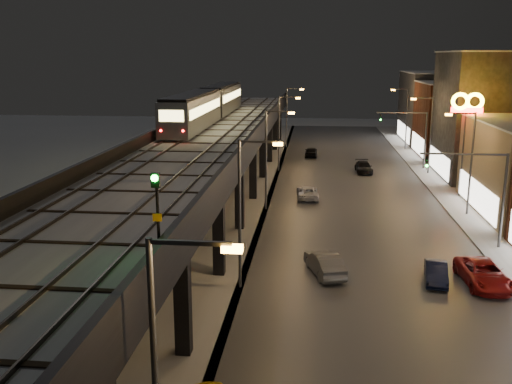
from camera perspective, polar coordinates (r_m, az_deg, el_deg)
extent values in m
cube|color=#46474D|center=(55.61, 9.80, -0.88)|extent=(17.00, 120.00, 0.06)
cube|color=#9FA1A8|center=(57.19, 19.84, -1.06)|extent=(4.00, 120.00, 0.14)
cube|color=#9FA1A8|center=(56.29, -4.04, -0.54)|extent=(11.00, 120.00, 0.06)
cube|color=black|center=(52.26, -4.71, 4.81)|extent=(9.00, 100.00, 1.00)
cube|color=black|center=(29.35, -21.76, -9.49)|extent=(0.70, 0.70, 5.30)
cube|color=black|center=(26.83, -7.34, -10.78)|extent=(0.70, 0.70, 5.30)
cube|color=black|center=(26.99, -15.21, -5.31)|extent=(8.00, 0.60, 0.50)
cube|color=black|center=(37.91, -14.86, -3.82)|extent=(0.70, 0.70, 5.30)
cube|color=black|center=(36.00, -3.74, -4.31)|extent=(0.70, 0.70, 5.30)
cube|color=black|center=(36.11, -9.60, -0.29)|extent=(8.00, 0.60, 0.50)
cube|color=black|center=(47.04, -10.63, -0.26)|extent=(0.70, 0.70, 5.30)
cube|color=black|center=(45.51, -1.65, -0.49)|extent=(0.70, 0.70, 5.30)
cube|color=black|center=(45.60, -6.29, 2.68)|extent=(8.00, 0.60, 0.50)
cube|color=black|center=(56.46, -7.79, 2.13)|extent=(0.70, 0.70, 5.30)
cube|color=black|center=(55.20, -0.30, 2.00)|extent=(0.70, 0.70, 5.30)
cube|color=black|center=(55.28, -4.13, 4.61)|extent=(8.00, 0.60, 0.50)
cube|color=black|center=(66.06, -5.76, 3.83)|extent=(0.70, 0.70, 5.30)
cube|color=black|center=(64.98, 0.66, 3.74)|extent=(0.70, 0.70, 5.30)
cube|color=black|center=(65.05, -2.60, 5.96)|extent=(8.00, 0.60, 0.50)
cube|color=black|center=(75.76, -4.25, 5.10)|extent=(0.70, 0.70, 5.30)
cube|color=black|center=(74.82, 1.36, 5.02)|extent=(0.70, 0.70, 5.30)
cube|color=black|center=(74.88, -1.47, 6.96)|extent=(8.00, 0.60, 0.50)
cube|color=black|center=(85.53, -3.08, 6.07)|extent=(0.70, 0.70, 5.30)
cube|color=black|center=(84.70, 1.90, 6.01)|extent=(0.70, 0.70, 5.30)
cube|color=black|center=(84.75, -0.60, 7.72)|extent=(8.00, 0.60, 0.50)
cube|color=black|center=(95.35, -2.14, 6.84)|extent=(0.70, 0.70, 5.30)
cube|color=black|center=(94.60, 2.33, 6.79)|extent=(0.70, 0.70, 5.30)
cube|color=black|center=(94.65, 0.09, 8.32)|extent=(8.00, 0.60, 0.50)
cube|color=#B2B7C1|center=(52.18, -4.72, 5.44)|extent=(8.40, 100.00, 0.16)
cube|color=#332D28|center=(52.84, -8.17, 5.63)|extent=(0.08, 98.00, 0.16)
cube|color=#332D28|center=(52.51, -6.64, 5.62)|extent=(0.08, 98.00, 0.16)
cube|color=#332D28|center=(51.94, -3.33, 5.60)|extent=(0.08, 98.00, 0.16)
cube|color=#332D28|center=(51.73, -1.75, 5.59)|extent=(0.08, 98.00, 0.16)
cube|color=black|center=(23.95, -17.94, -4.52)|extent=(7.80, 0.24, 0.06)
cube|color=black|center=(38.66, -8.51, 2.69)|extent=(7.80, 0.24, 0.06)
cube|color=black|center=(54.11, -4.33, 5.85)|extent=(7.80, 0.24, 0.06)
cube|color=black|center=(69.81, -2.01, 7.59)|extent=(7.80, 0.24, 0.06)
cube|color=black|center=(85.62, -0.53, 8.68)|extent=(7.80, 0.24, 0.06)
cube|color=black|center=(51.49, 0.06, 5.91)|extent=(0.30, 100.00, 1.10)
cube|color=black|center=(53.08, -9.38, 5.96)|extent=(0.30, 100.00, 1.10)
cube|color=white|center=(54.14, 21.17, -0.29)|extent=(0.10, 12.00, 2.40)
cube|color=#2A2A2D|center=(70.16, 23.00, 6.99)|extent=(12.00, 13.00, 14.00)
cube|color=white|center=(69.37, 17.81, 2.83)|extent=(0.10, 10.40, 2.40)
cube|color=#B2B7C1|center=(69.85, 23.54, 12.75)|extent=(12.20, 13.20, 0.16)
cube|color=#562A1A|center=(83.78, 20.14, 6.74)|extent=(12.00, 12.00, 10.00)
cube|color=white|center=(82.93, 15.89, 4.61)|extent=(0.10, 9.60, 2.40)
cube|color=#B2B7C1|center=(83.41, 20.43, 10.20)|extent=(12.20, 12.20, 0.16)
cube|color=#2C2C2E|center=(97.31, 18.20, 8.01)|extent=(12.00, 16.00, 11.00)
cube|color=white|center=(96.62, 14.50, 5.89)|extent=(0.10, 12.80, 2.40)
cube|color=#B2B7C1|center=(97.00, 18.44, 11.29)|extent=(12.20, 16.20, 0.16)
cube|color=#38383A|center=(14.90, -6.61, -5.07)|extent=(2.20, 0.12, 0.12)
cube|color=#FF9E29|center=(14.75, -2.40, -5.68)|extent=(0.55, 0.28, 0.18)
cylinder|color=#38383A|center=(33.34, -1.64, -2.42)|extent=(0.18, 0.18, 9.00)
cube|color=#38383A|center=(32.28, 0.25, 5.06)|extent=(2.20, 0.12, 0.12)
cube|color=#FF9E29|center=(32.21, 2.20, 4.82)|extent=(0.55, 0.28, 0.18)
cylinder|color=#38383A|center=(50.79, 1.01, 3.12)|extent=(0.18, 0.18, 9.00)
cube|color=#38383A|center=(50.11, 2.30, 8.05)|extent=(2.20, 0.12, 0.12)
cube|color=#FF9E29|center=(50.06, 3.57, 7.89)|extent=(0.55, 0.28, 0.18)
cylinder|color=#38383A|center=(52.37, 20.71, 2.56)|extent=(0.18, 0.18, 9.00)
cube|color=#38383A|center=(51.51, 19.93, 7.41)|extent=(2.20, 0.12, 0.12)
cube|color=#FF9E29|center=(51.27, 18.71, 7.34)|extent=(0.55, 0.28, 0.18)
cylinder|color=#38383A|center=(68.53, 2.31, 5.80)|extent=(0.18, 0.18, 9.00)
cube|color=#38383A|center=(68.02, 3.28, 9.46)|extent=(2.20, 0.12, 0.12)
cube|color=#FF9E29|center=(67.99, 4.22, 9.34)|extent=(0.55, 0.28, 0.18)
cylinder|color=#38383A|center=(69.71, 17.05, 5.35)|extent=(0.18, 0.18, 9.00)
cube|color=#38383A|center=(69.06, 16.40, 9.00)|extent=(2.20, 0.12, 0.12)
cube|color=#FF9E29|center=(68.88, 15.48, 8.95)|extent=(0.55, 0.28, 0.18)
cylinder|color=#38383A|center=(86.37, 3.08, 7.38)|extent=(0.18, 0.18, 9.00)
cube|color=#38383A|center=(85.97, 3.86, 10.28)|extent=(2.20, 0.12, 0.12)
cube|color=#FF9E29|center=(85.94, 4.60, 10.19)|extent=(0.55, 0.28, 0.18)
cylinder|color=#38383A|center=(87.31, 14.84, 7.02)|extent=(0.18, 0.18, 9.00)
cube|color=#38383A|center=(86.80, 14.29, 9.93)|extent=(2.20, 0.12, 0.12)
cube|color=#FF9E29|center=(86.65, 13.56, 9.89)|extent=(0.55, 0.28, 0.18)
cylinder|color=#38383A|center=(44.12, 23.48, -0.93)|extent=(0.20, 0.20, 7.00)
cube|color=#38383A|center=(42.64, 20.06, 3.58)|extent=(6.00, 0.12, 0.12)
imported|color=black|center=(42.17, 16.71, 3.04)|extent=(0.20, 0.16, 1.00)
sphere|color=#0CFF26|center=(42.07, 16.72, 2.66)|extent=(0.18, 0.18, 0.18)
cylinder|color=#38383A|center=(72.76, 16.56, 4.91)|extent=(0.20, 0.20, 7.00)
cube|color=#38383A|center=(71.87, 14.37, 7.68)|extent=(6.00, 0.12, 0.12)
imported|color=black|center=(71.59, 12.35, 7.36)|extent=(0.20, 0.16, 1.00)
sphere|color=#0CFF26|center=(71.47, 12.36, 7.15)|extent=(0.18, 0.18, 0.18)
cube|color=gray|center=(57.13, -6.36, 7.95)|extent=(2.80, 16.88, 3.18)
cube|color=black|center=(56.99, -6.40, 9.66)|extent=(2.51, 16.40, 0.24)
cube|color=#FFE784|center=(57.40, -7.76, 8.37)|extent=(0.05, 15.43, 0.87)
cube|color=#FFE784|center=(56.81, -4.97, 8.39)|extent=(0.05, 15.43, 0.87)
cube|color=gray|center=(74.80, -3.43, 9.29)|extent=(2.80, 16.88, 3.18)
cube|color=black|center=(74.70, -3.45, 10.60)|extent=(2.51, 16.40, 0.24)
cube|color=#FFE784|center=(75.01, -4.51, 9.62)|extent=(0.05, 15.43, 0.87)
cube|color=#FFE784|center=(74.56, -2.35, 9.62)|extent=(0.05, 15.43, 0.87)
cube|color=#FFE784|center=(48.90, -8.46, 7.54)|extent=(2.12, 0.05, 0.96)
sphere|color=#FF0C0C|center=(49.26, -9.51, 6.07)|extent=(0.19, 0.19, 0.19)
sphere|color=#FF0C0C|center=(48.79, -7.32, 6.08)|extent=(0.19, 0.19, 0.19)
cylinder|color=black|center=(21.15, -9.80, -1.95)|extent=(0.12, 0.12, 2.89)
cube|color=black|center=(20.75, -10.02, 1.17)|extent=(0.31, 0.17, 0.53)
sphere|color=#0CFF26|center=(20.62, -10.12, 1.36)|extent=(0.25, 0.25, 0.25)
cube|color=#E09E0B|center=(21.11, -9.85, -2.53)|extent=(0.34, 0.04, 0.29)
imported|color=#4C4F52|center=(36.72, 6.87, -7.18)|extent=(2.79, 4.73, 1.47)
imported|color=#BBBBC5|center=(55.66, 5.17, -0.11)|extent=(2.29, 4.54, 1.23)
imported|color=black|center=(79.09, 5.53, 3.99)|extent=(1.71, 4.08, 1.38)
imported|color=black|center=(37.00, 17.56, -7.78)|extent=(1.78, 3.83, 1.21)
imported|color=maroon|center=(37.46, 21.79, -7.69)|extent=(2.71, 5.31, 1.44)
imported|color=black|center=(69.07, 10.71, 2.40)|extent=(2.00, 4.56, 1.30)
cylinder|color=#38383A|center=(59.21, 19.98, 3.42)|extent=(0.24, 0.24, 8.25)
cube|color=#FF0C0C|center=(58.66, 20.33, 7.69)|extent=(2.89, 0.25, 0.52)
torus|color=yellow|center=(58.44, 19.76, 8.53)|extent=(1.69, 0.83, 1.67)
torus|color=yellow|center=(58.77, 21.04, 8.45)|extent=(1.69, 0.83, 1.67)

